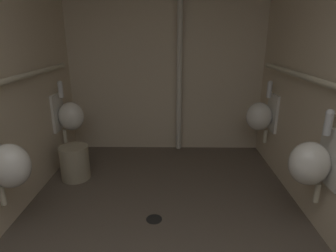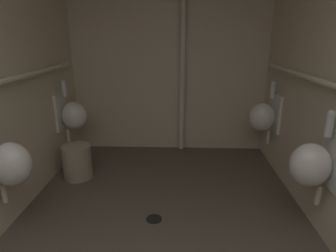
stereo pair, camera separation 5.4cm
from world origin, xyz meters
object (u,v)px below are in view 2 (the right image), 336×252
urinal_right_mid (313,164)px  waste_bin (77,162)px  standpipe_back_wall (183,53)px  urinal_right_far (264,116)px  floor_drain (154,219)px  urinal_left_far (72,115)px  urinal_left_mid (8,163)px

urinal_right_mid → waste_bin: bearing=157.2°
urinal_right_mid → standpipe_back_wall: 2.11m
urinal_right_far → floor_drain: (-1.21, -1.14, -0.63)m
floor_drain → waste_bin: (-0.92, 0.74, 0.19)m
standpipe_back_wall → waste_bin: standpipe_back_wall is taller
urinal_right_far → waste_bin: (-2.14, -0.39, -0.44)m
urinal_left_far → standpipe_back_wall: standpipe_back_wall is taller
urinal_left_mid → urinal_right_far: 2.66m
urinal_left_mid → waste_bin: bearing=81.5°
urinal_left_mid → standpipe_back_wall: bearing=54.1°
urinal_left_mid → urinal_right_far: (2.28, 1.36, 0.00)m
urinal_right_mid → urinal_right_far: (0.00, 1.29, 0.00)m
urinal_left_far → waste_bin: bearing=-68.6°
floor_drain → waste_bin: size_ratio=0.37×
urinal_right_mid → standpipe_back_wall: bearing=118.9°
urinal_right_mid → waste_bin: 2.36m
urinal_left_mid → urinal_right_far: same height
standpipe_back_wall → urinal_right_far: bearing=-25.3°
urinal_right_far → floor_drain: urinal_right_far is taller
urinal_right_far → waste_bin: size_ratio=1.98×
waste_bin → standpipe_back_wall: bearing=36.0°
urinal_right_far → standpipe_back_wall: bearing=154.7°
standpipe_back_wall → floor_drain: standpipe_back_wall is taller
urinal_left_mid → standpipe_back_wall: size_ratio=0.29×
urinal_right_far → floor_drain: bearing=-136.8°
urinal_left_far → urinal_right_mid: size_ratio=1.00×
urinal_left_mid → floor_drain: urinal_left_mid is taller
urinal_left_mid → floor_drain: size_ratio=5.39×
urinal_right_mid → floor_drain: 1.37m
urinal_left_far → waste_bin: (0.14, -0.37, -0.44)m
urinal_left_mid → standpipe_back_wall: 2.35m
urinal_right_far → waste_bin: urinal_right_far is taller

